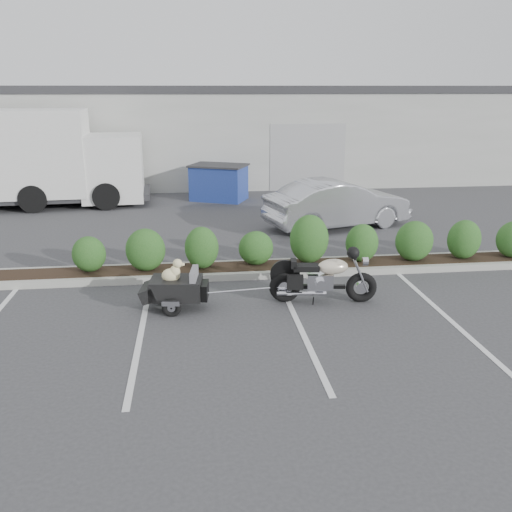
{
  "coord_description": "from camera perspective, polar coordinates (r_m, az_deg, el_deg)",
  "views": [
    {
      "loc": [
        -0.56,
        -9.12,
        3.94
      ],
      "look_at": [
        0.65,
        1.03,
        0.75
      ],
      "focal_mm": 38.0,
      "sensor_mm": 36.0,
      "label": 1
    }
  ],
  "objects": [
    {
      "name": "planter_kerb",
      "position": [
        12.07,
        1.0,
        -1.35
      ],
      "size": [
        12.0,
        1.0,
        0.15
      ],
      "primitive_type": "cube",
      "color": "#9E9E93",
      "rests_on": "ground"
    },
    {
      "name": "dumpster",
      "position": [
        19.85,
        -3.93,
        7.77
      ],
      "size": [
        2.33,
        2.01,
        1.29
      ],
      "rotation": [
        0.0,
        0.0,
        -0.41
      ],
      "color": "navy",
      "rests_on": "ground"
    },
    {
      "name": "sedan",
      "position": [
        15.98,
        8.59,
        5.45
      ],
      "size": [
        4.5,
        2.64,
        1.4
      ],
      "primitive_type": "imported",
      "rotation": [
        0.0,
        0.0,
        1.86
      ],
      "color": "#B7B9BF",
      "rests_on": "ground"
    },
    {
      "name": "motorcycle",
      "position": [
        10.34,
        7.08,
        -2.4
      ],
      "size": [
        2.06,
        0.76,
        1.18
      ],
      "rotation": [
        0.0,
        0.0,
        -0.12
      ],
      "color": "black",
      "rests_on": "ground"
    },
    {
      "name": "pet_trailer",
      "position": [
        10.11,
        -8.47,
        -3.29
      ],
      "size": [
        1.66,
        0.94,
        0.98
      ],
      "rotation": [
        0.0,
        0.0,
        -0.12
      ],
      "color": "black",
      "rests_on": "ground"
    },
    {
      "name": "ground",
      "position": [
        9.95,
        -3.03,
        -6.02
      ],
      "size": [
        90.0,
        90.0,
        0.0
      ],
      "primitive_type": "plane",
      "color": "#38383A",
      "rests_on": "ground"
    },
    {
      "name": "delivery_truck",
      "position": [
        20.1,
        -21.69,
        9.33
      ],
      "size": [
        7.21,
        2.86,
        3.24
      ],
      "rotation": [
        0.0,
        0.0,
        0.06
      ],
      "color": "silver",
      "rests_on": "ground"
    },
    {
      "name": "building",
      "position": [
        26.2,
        -5.68,
        13.02
      ],
      "size": [
        26.0,
        10.0,
        4.0
      ],
      "primitive_type": "cube",
      "color": "#9EA099",
      "rests_on": "ground"
    }
  ]
}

